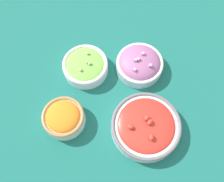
% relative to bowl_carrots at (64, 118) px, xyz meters
% --- Properties ---
extents(ground_plane, '(3.00, 3.00, 0.00)m').
position_rel_bowl_carrots_xyz_m(ground_plane, '(0.12, 0.14, -0.03)').
color(ground_plane, '#196056').
extents(bowl_carrots, '(0.14, 0.14, 0.07)m').
position_rel_bowl_carrots_xyz_m(bowl_carrots, '(0.00, 0.00, 0.00)').
color(bowl_carrots, silver).
rests_on(bowl_carrots, ground_plane).
extents(bowl_lettuce, '(0.16, 0.16, 0.07)m').
position_rel_bowl_carrots_xyz_m(bowl_lettuce, '(-0.01, 0.20, -0.00)').
color(bowl_lettuce, silver).
rests_on(bowl_lettuce, ground_plane).
extents(bowl_cherry_tomatoes, '(0.23, 0.23, 0.07)m').
position_rel_bowl_carrots_xyz_m(bowl_cherry_tomatoes, '(0.26, 0.06, -0.00)').
color(bowl_cherry_tomatoes, silver).
rests_on(bowl_cherry_tomatoes, ground_plane).
extents(bowl_red_onion, '(0.17, 0.17, 0.08)m').
position_rel_bowl_carrots_xyz_m(bowl_red_onion, '(0.18, 0.28, -0.00)').
color(bowl_red_onion, '#B2C1CC').
rests_on(bowl_red_onion, ground_plane).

